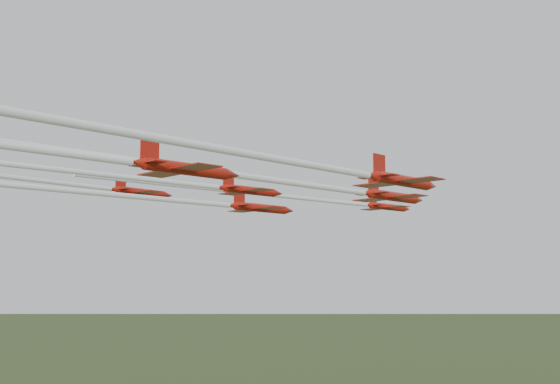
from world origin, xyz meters
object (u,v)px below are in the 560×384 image
Objects in this scene: jet_row3_left at (86,186)px; jet_row3_mid at (162,181)px; jet_row3_right at (303,164)px; jet_lead at (320,200)px; jet_row4_right at (33,149)px; jet_row2_right at (304,184)px; jet_row2_left at (154,198)px.

jet_row3_mid is (20.97, -7.17, -1.85)m from jet_row3_left.
jet_row3_right is at bearing -9.51° from jet_row3_left.
jet_lead is 0.92× the size of jet_row4_right.
jet_lead is 28.35m from jet_row3_mid.
jet_row3_right is (18.18, -32.66, -1.09)m from jet_lead.
jet_lead is at bearing 47.63° from jet_row3_left.
jet_row2_right is 1.07× the size of jet_row3_right.
jet_row3_mid is at bearing 118.84° from jet_row4_right.
jet_row2_right reaches higher than jet_row4_right.
jet_row3_mid is at bearing -12.88° from jet_row3_left.
jet_row3_mid is at bearing -130.91° from jet_row2_right.
jet_lead reaches higher than jet_row3_right.
jet_row2_right is 16.60m from jet_row3_right.
jet_row2_left reaches higher than jet_row3_right.
jet_row2_left reaches higher than jet_row4_right.
jet_row4_right is (6.49, -21.00, -0.43)m from jet_row3_mid.
jet_row3_mid reaches higher than jet_row4_right.
jet_row3_right is (41.86, -11.61, -2.54)m from jet_row3_left.
jet_row3_right is at bearing 1.16° from jet_row3_mid.
jet_row2_right reaches higher than jet_row3_right.
jet_lead is 0.85× the size of jet_row2_right.
jet_row2_right is (9.31, -18.63, -0.63)m from jet_lead.
jet_row3_right is (30.59, -12.99, -0.26)m from jet_row2_left.
jet_lead reaches higher than jet_row4_right.
jet_row3_left is 0.90× the size of jet_row3_mid.
jet_row2_left is 12.94m from jet_row3_mid.
jet_lead is at bearing 69.77° from jet_row2_left.
jet_row2_left is 1.38× the size of jet_row3_mid.
jet_row3_left is 43.51m from jet_row3_right.
jet_lead is 0.91× the size of jet_row3_right.
jet_row3_right is (8.88, -14.02, -0.46)m from jet_row2_right.
jet_row2_right reaches higher than jet_row3_mid.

